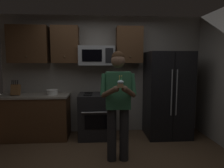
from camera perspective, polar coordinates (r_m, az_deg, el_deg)
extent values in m
cube|color=gray|center=(4.51, -2.49, 2.67)|extent=(4.40, 0.10, 2.60)
cube|color=black|center=(4.26, -4.33, -9.03)|extent=(0.76, 0.66, 0.92)
cube|color=black|center=(3.95, -4.35, -10.89)|extent=(0.48, 0.01, 0.28)
cylinder|color=#99999E|center=(3.87, -4.38, -8.17)|extent=(0.60, 0.03, 0.03)
cylinder|color=black|center=(4.03, -6.96, -3.18)|extent=(0.18, 0.18, 0.01)
cylinder|color=black|center=(4.03, -1.84, -3.14)|extent=(0.18, 0.18, 0.01)
cylinder|color=black|center=(4.31, -6.78, -2.55)|extent=(0.18, 0.18, 0.01)
cylinder|color=black|center=(4.30, -1.98, -2.52)|extent=(0.18, 0.18, 0.01)
cube|color=#9EA0A5|center=(4.23, -4.47, 8.10)|extent=(0.74, 0.40, 0.40)
cube|color=black|center=(4.03, -5.79, 8.17)|extent=(0.40, 0.01, 0.24)
cube|color=black|center=(4.03, -0.76, 8.20)|extent=(0.16, 0.01, 0.30)
cube|color=black|center=(4.38, 15.66, -2.94)|extent=(0.90, 0.72, 1.80)
cylinder|color=gray|center=(4.00, 16.82, -2.40)|extent=(0.02, 0.02, 0.90)
cylinder|color=gray|center=(4.04, 18.15, -2.37)|extent=(0.02, 0.02, 0.90)
cube|color=black|center=(4.05, 17.39, -3.77)|extent=(0.01, 0.01, 1.74)
cube|color=#4C301C|center=(4.53, -22.83, 10.43)|extent=(0.80, 0.34, 0.76)
sphere|color=brown|center=(4.34, -23.45, 7.29)|extent=(0.03, 0.03, 0.03)
cube|color=#4C301C|center=(4.35, -13.25, 10.94)|extent=(0.55, 0.34, 0.76)
sphere|color=brown|center=(4.16, -13.56, 7.70)|extent=(0.03, 0.03, 0.03)
cube|color=#4C301C|center=(4.35, 4.95, 11.09)|extent=(0.55, 0.34, 0.76)
sphere|color=brown|center=(4.15, 5.31, 7.85)|extent=(0.03, 0.03, 0.03)
cube|color=#4C301C|center=(4.49, -21.37, -8.93)|extent=(1.40, 0.62, 0.88)
cube|color=gray|center=(4.39, -21.62, -3.13)|extent=(1.44, 0.66, 0.04)
cube|color=brown|center=(4.44, -26.01, -1.54)|extent=(0.16, 0.15, 0.24)
cylinder|color=black|center=(4.43, -26.87, 0.42)|extent=(0.02, 0.04, 0.09)
cylinder|color=black|center=(4.41, -26.43, 0.42)|extent=(0.02, 0.04, 0.09)
cylinder|color=black|center=(4.40, -25.99, 0.43)|extent=(0.02, 0.04, 0.09)
cylinder|color=black|center=(4.39, -25.54, 0.43)|extent=(0.02, 0.04, 0.09)
cylinder|color=white|center=(4.24, -16.85, -2.32)|extent=(0.22, 0.22, 0.10)
torus|color=white|center=(4.23, -16.87, -1.65)|extent=(0.23, 0.23, 0.01)
cylinder|color=#262628|center=(3.28, -0.08, -14.38)|extent=(0.15, 0.15, 0.86)
cylinder|color=#262628|center=(3.30, 3.49, -14.26)|extent=(0.15, 0.15, 0.86)
cube|color=#33724C|center=(3.11, 1.75, -1.82)|extent=(0.38, 0.22, 0.58)
sphere|color=brown|center=(3.08, 1.78, 6.69)|extent=(0.22, 0.22, 0.22)
sphere|color=#382314|center=(3.09, 1.77, 7.62)|extent=(0.20, 0.20, 0.20)
cylinder|color=#33724C|center=(3.05, -2.39, -0.18)|extent=(0.15, 0.18, 0.35)
cylinder|color=brown|center=(2.91, -0.81, -2.42)|extent=(0.26, 0.33, 0.21)
sphere|color=brown|center=(2.78, 1.19, -1.41)|extent=(0.09, 0.09, 0.09)
cylinder|color=#33724C|center=(3.10, 5.96, -0.11)|extent=(0.15, 0.18, 0.35)
cylinder|color=brown|center=(2.94, 5.04, -2.34)|extent=(0.26, 0.33, 0.21)
sphere|color=brown|center=(2.79, 3.64, -1.39)|extent=(0.09, 0.09, 0.09)
cylinder|color=#A87F56|center=(2.76, 2.47, -0.48)|extent=(0.08, 0.08, 0.06)
ellipsoid|color=silver|center=(2.75, 2.48, 0.55)|extent=(0.09, 0.09, 0.06)
cylinder|color=#4CBF66|center=(2.75, 2.79, 1.53)|extent=(0.01, 0.01, 0.06)
ellipsoid|color=#FFD159|center=(2.75, 2.79, 2.31)|extent=(0.01, 0.01, 0.02)
cylinder|color=#F2D84C|center=(2.75, 2.18, 1.53)|extent=(0.01, 0.01, 0.06)
ellipsoid|color=#FFD159|center=(2.74, 2.18, 2.31)|extent=(0.01, 0.01, 0.02)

